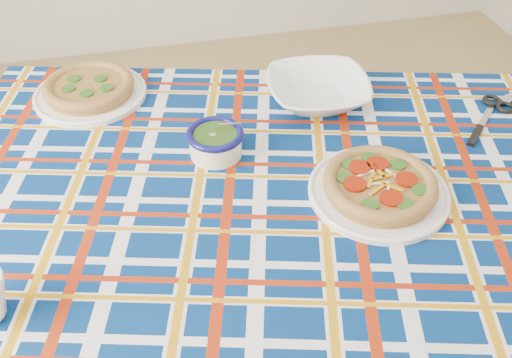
{
  "coord_description": "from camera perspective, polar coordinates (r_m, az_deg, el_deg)",
  "views": [
    {
      "loc": [
        -0.26,
        -1.14,
        1.63
      ],
      "look_at": [
        -0.04,
        -0.2,
        0.8
      ],
      "focal_mm": 40.0,
      "sensor_mm": 36.0,
      "label": 1
    }
  ],
  "objects": [
    {
      "name": "serving_bowl",
      "position": [
        1.55,
        6.2,
        8.78
      ],
      "size": [
        0.3,
        0.3,
        0.07
      ],
      "primitive_type": "imported",
      "rotation": [
        0.0,
        0.0,
        -0.1
      ],
      "color": "white",
      "rests_on": "tablecloth"
    },
    {
      "name": "floor",
      "position": [
        2.01,
        -0.16,
        -13.43
      ],
      "size": [
        4.0,
        4.0,
        0.0
      ],
      "primitive_type": "plane",
      "color": "#99814F",
      "rests_on": "ground"
    },
    {
      "name": "pesto_bowl",
      "position": [
        1.35,
        -4.08,
        3.89
      ],
      "size": [
        0.17,
        0.17,
        0.08
      ],
      "primitive_type": null,
      "rotation": [
        0.0,
        0.0,
        -0.27
      ],
      "color": "#1E3B10",
      "rests_on": "tablecloth"
    },
    {
      "name": "table_knife",
      "position": [
        1.61,
        22.03,
        5.9
      ],
      "size": [
        0.18,
        0.18,
        0.01
      ],
      "primitive_type": null,
      "rotation": [
        0.0,
        0.0,
        0.79
      ],
      "color": "silver",
      "rests_on": "tablecloth"
    },
    {
      "name": "main_focaccia_plate",
      "position": [
        1.27,
        12.28,
        -0.51
      ],
      "size": [
        0.4,
        0.4,
        0.06
      ],
      "primitive_type": null,
      "rotation": [
        0.0,
        0.0,
        -0.27
      ],
      "color": "olive",
      "rests_on": "tablecloth"
    },
    {
      "name": "dining_table",
      "position": [
        1.33,
        3.41,
        -3.63
      ],
      "size": [
        1.85,
        1.42,
        0.77
      ],
      "rotation": [
        0.0,
        0.0,
        -0.26
      ],
      "color": "brown",
      "rests_on": "floor"
    },
    {
      "name": "second_focaccia_plate",
      "position": [
        1.63,
        -16.36,
        8.79
      ],
      "size": [
        0.34,
        0.34,
        0.06
      ],
      "primitive_type": null,
      "rotation": [
        0.0,
        0.0,
        -0.09
      ],
      "color": "olive",
      "rests_on": "tablecloth"
    },
    {
      "name": "tablecloth",
      "position": [
        1.32,
        3.46,
        -2.85
      ],
      "size": [
        1.89,
        1.46,
        0.11
      ],
      "primitive_type": null,
      "rotation": [
        0.0,
        0.0,
        -0.26
      ],
      "color": "navy",
      "rests_on": "dining_table"
    }
  ]
}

